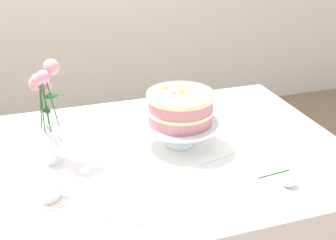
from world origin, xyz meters
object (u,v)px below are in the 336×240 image
(layer_cake, at_px, (180,107))
(teacup, at_px, (48,193))
(flower_vase, at_px, (48,119))
(fallen_rose, at_px, (288,179))
(dining_table, at_px, (162,174))
(cake_stand, at_px, (180,126))

(layer_cake, height_order, teacup, layer_cake)
(layer_cake, distance_m, teacup, 0.55)
(flower_vase, bearing_deg, fallen_rose, -28.49)
(teacup, height_order, fallen_rose, teacup)
(dining_table, height_order, flower_vase, flower_vase)
(teacup, xyz_separation_m, fallen_rose, (0.74, -0.16, -0.00))
(layer_cake, bearing_deg, cake_stand, -84.30)
(layer_cake, distance_m, flower_vase, 0.47)
(cake_stand, bearing_deg, fallen_rose, -55.57)
(layer_cake, xyz_separation_m, fallen_rose, (0.25, -0.36, -0.13))
(layer_cake, bearing_deg, teacup, -157.83)
(layer_cake, relative_size, flower_vase, 0.66)
(layer_cake, relative_size, fallen_rose, 1.96)
(cake_stand, relative_size, fallen_rose, 2.30)
(flower_vase, distance_m, teacup, 0.27)
(dining_table, height_order, fallen_rose, fallen_rose)
(dining_table, relative_size, fallen_rose, 11.08)
(teacup, distance_m, fallen_rose, 0.76)
(dining_table, relative_size, teacup, 11.85)
(dining_table, distance_m, teacup, 0.46)
(layer_cake, xyz_separation_m, flower_vase, (-0.47, 0.03, 0.01))
(cake_stand, distance_m, layer_cake, 0.08)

